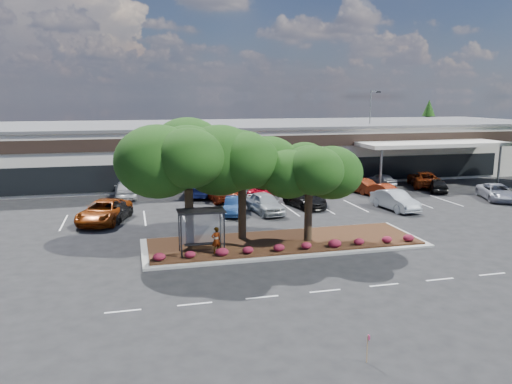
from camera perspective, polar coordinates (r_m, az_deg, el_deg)
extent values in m
plane|color=black|center=(29.49, 9.33, -7.83)|extent=(160.00, 160.00, 0.00)
cube|color=silver|center=(60.96, -3.40, 4.83)|extent=(80.00, 20.00, 6.00)
cube|color=#555558|center=(60.72, -3.43, 7.74)|extent=(80.40, 20.40, 0.30)
cube|color=black|center=(51.00, -1.28, 5.70)|extent=(80.00, 0.25, 1.20)
cube|color=black|center=(51.38, -1.27, 2.15)|extent=(60.00, 0.18, 2.60)
cube|color=red|center=(49.93, -8.02, 5.49)|extent=(6.00, 0.12, 1.00)
cube|color=silver|center=(56.76, 19.49, 5.20)|extent=(16.00, 5.00, 0.40)
cylinder|color=gray|center=(51.73, 14.06, 2.44)|extent=(0.24, 0.24, 4.20)
cylinder|color=gray|center=(59.61, 26.03, 2.74)|extent=(0.24, 0.24, 4.20)
cube|color=#A0A09B|center=(32.36, 3.23, -5.87)|extent=(18.00, 6.00, 0.15)
cube|color=#422814|center=(32.33, 3.23, -5.65)|extent=(17.20, 5.20, 0.12)
cube|color=silver|center=(23.51, -14.97, -13.02)|extent=(1.60, 0.12, 0.01)
cube|color=silver|center=(23.64, -7.01, -12.58)|extent=(1.60, 0.12, 0.01)
cube|color=silver|center=(24.20, 0.69, -11.93)|extent=(1.60, 0.12, 0.01)
cube|color=silver|center=(25.15, 7.89, -11.13)|extent=(1.60, 0.12, 0.01)
cube|color=silver|center=(26.46, 14.44, -10.25)|extent=(1.60, 0.12, 0.01)
cube|color=silver|center=(28.07, 20.26, -9.35)|extent=(1.60, 0.12, 0.01)
cube|color=silver|center=(29.94, 25.39, -8.47)|extent=(1.60, 0.12, 0.01)
cube|color=silver|center=(40.49, -21.13, -3.27)|extent=(0.12, 5.00, 0.01)
cube|color=silver|center=(40.22, -16.88, -3.10)|extent=(0.12, 5.00, 0.01)
cube|color=silver|center=(40.17, -12.60, -2.90)|extent=(0.12, 5.00, 0.01)
cube|color=silver|center=(40.35, -8.34, -2.69)|extent=(0.12, 5.00, 0.01)
cube|color=silver|center=(40.74, -4.14, -2.47)|extent=(0.12, 5.00, 0.01)
cube|color=silver|center=(41.35, -0.04, -2.24)|extent=(0.12, 5.00, 0.01)
cube|color=silver|center=(42.17, 3.92, -2.01)|extent=(0.12, 5.00, 0.01)
cube|color=silver|center=(43.18, 7.71, -1.78)|extent=(0.12, 5.00, 0.01)
cube|color=silver|center=(44.37, 11.31, -1.55)|extent=(0.12, 5.00, 0.01)
cube|color=silver|center=(45.72, 14.71, -1.33)|extent=(0.12, 5.00, 0.01)
cube|color=silver|center=(47.23, 17.90, -1.12)|extent=(0.12, 5.00, 0.01)
cube|color=silver|center=(48.87, 20.89, -0.92)|extent=(0.12, 5.00, 0.01)
cylinder|color=black|center=(30.17, -8.79, -4.39)|extent=(0.08, 0.08, 2.50)
cylinder|color=black|center=(30.48, -4.09, -4.13)|extent=(0.08, 0.08, 2.50)
cylinder|color=black|center=(28.92, -8.54, -5.05)|extent=(0.08, 0.08, 2.50)
cylinder|color=black|center=(29.25, -3.64, -4.77)|extent=(0.08, 0.08, 2.50)
cube|color=black|center=(29.36, -6.31, -2.16)|extent=(2.75, 1.55, 0.10)
cube|color=silver|center=(30.27, -6.43, -4.04)|extent=(2.30, 0.03, 2.00)
cube|color=black|center=(30.14, -6.29, -5.93)|extent=(2.00, 0.35, 0.06)
cone|color=#0C380C|center=(83.17, 19.02, 6.91)|extent=(3.96, 3.96, 9.00)
imported|color=#594C47|center=(29.54, -4.57, -5.52)|extent=(0.66, 0.51, 1.61)
cube|color=#A0A09B|center=(60.78, 12.62, 1.91)|extent=(0.50, 0.50, 0.40)
cylinder|color=gray|center=(60.22, 12.82, 6.67)|extent=(0.14, 0.14, 9.72)
cube|color=gray|center=(60.35, 13.36, 11.13)|extent=(0.92, 0.36, 0.14)
cube|color=black|center=(60.65, 13.75, 11.05)|extent=(0.49, 0.37, 0.18)
cube|color=#9B7851|center=(19.06, 12.59, -17.10)|extent=(0.03, 0.03, 1.04)
cube|color=#E53C84|center=(18.88, 12.78, -15.90)|extent=(0.02, 0.14, 0.18)
imported|color=black|center=(39.82, -15.87, -2.20)|extent=(3.26, 4.97, 1.34)
imported|color=#812F08|center=(39.43, -16.98, -2.14)|extent=(4.53, 6.56, 1.67)
imported|color=navy|center=(40.31, -2.45, -1.58)|extent=(2.71, 4.53, 1.41)
imported|color=#A0A7AB|center=(40.67, 1.05, -1.27)|extent=(2.58, 5.11, 1.67)
imported|color=black|center=(43.91, 6.64, -0.45)|extent=(3.29, 5.21, 1.65)
imported|color=black|center=(43.12, 5.44, -0.77)|extent=(2.98, 5.29, 1.45)
imported|color=#ADB4B9|center=(43.44, 15.61, -0.92)|extent=(2.32, 5.11, 1.63)
imported|color=maroon|center=(47.97, 14.63, 0.04)|extent=(2.57, 4.30, 1.34)
imported|color=#B5B9C4|center=(50.99, 25.83, -0.01)|extent=(3.99, 5.69, 1.44)
imported|color=silver|center=(48.26, -14.67, 0.33)|extent=(2.13, 5.09, 1.72)
imported|color=navy|center=(47.85, -6.30, 0.45)|extent=(3.78, 5.84, 1.57)
imported|color=maroon|center=(45.78, -4.13, -0.10)|extent=(3.11, 5.37, 1.41)
imported|color=#7B3F09|center=(46.95, -2.99, 0.19)|extent=(2.49, 4.37, 1.40)
imported|color=#970010|center=(46.84, 0.81, 0.18)|extent=(4.18, 5.59, 1.41)
imported|color=maroon|center=(50.58, 11.60, 0.76)|extent=(2.77, 4.53, 1.41)
imported|color=#989EA4|center=(54.66, 14.07, 1.37)|extent=(2.15, 4.19, 1.37)
imported|color=maroon|center=(55.47, 18.64, 1.40)|extent=(4.61, 6.43, 1.63)
imported|color=black|center=(52.96, 20.00, 0.76)|extent=(3.12, 4.39, 1.39)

